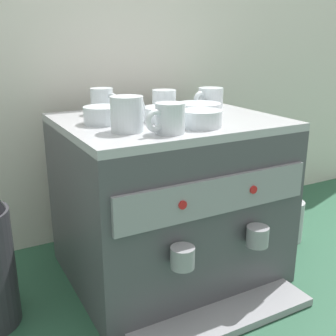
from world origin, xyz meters
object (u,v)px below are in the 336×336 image
(espresso_machine, at_px, (169,198))
(ceramic_cup_2, at_px, (169,118))
(milk_pitcher, at_px, (289,220))
(ceramic_bowl_0, at_px, (163,114))
(ceramic_bowl_1, at_px, (201,119))
(ceramic_cup_4, at_px, (128,114))
(ceramic_bowl_2, at_px, (103,115))
(ceramic_bowl_3, at_px, (198,109))
(ceramic_cup_0, at_px, (210,98))
(ceramic_cup_1, at_px, (103,101))
(ceramic_cup_3, at_px, (164,100))

(espresso_machine, bearing_deg, ceramic_cup_2, -118.77)
(milk_pitcher, bearing_deg, ceramic_bowl_0, 179.30)
(ceramic_bowl_0, relative_size, ceramic_bowl_1, 1.05)
(ceramic_cup_4, height_order, ceramic_bowl_2, ceramic_cup_4)
(milk_pitcher, bearing_deg, espresso_machine, 176.63)
(ceramic_cup_4, distance_m, ceramic_bowl_0, 0.15)
(espresso_machine, bearing_deg, ceramic_bowl_3, 10.73)
(ceramic_bowl_1, height_order, milk_pitcher, ceramic_bowl_1)
(ceramic_bowl_2, bearing_deg, ceramic_bowl_0, -13.81)
(ceramic_cup_2, bearing_deg, ceramic_cup_0, 41.90)
(ceramic_bowl_1, relative_size, ceramic_bowl_2, 1.07)
(ceramic_bowl_0, height_order, ceramic_bowl_3, ceramic_bowl_0)
(ceramic_cup_2, relative_size, ceramic_cup_4, 0.97)
(ceramic_cup_1, xyz_separation_m, milk_pitcher, (0.59, -0.17, -0.43))
(espresso_machine, xyz_separation_m, milk_pitcher, (0.46, -0.03, -0.16))
(ceramic_bowl_0, bearing_deg, ceramic_cup_2, -113.51)
(ceramic_cup_0, bearing_deg, ceramic_bowl_2, -168.62)
(ceramic_bowl_2, distance_m, milk_pitcher, 0.76)
(ceramic_cup_2, distance_m, ceramic_bowl_0, 0.16)
(ceramic_cup_0, bearing_deg, milk_pitcher, -24.63)
(espresso_machine, relative_size, ceramic_cup_4, 5.41)
(ceramic_cup_2, height_order, milk_pitcher, ceramic_cup_2)
(ceramic_cup_3, bearing_deg, ceramic_cup_4, -134.08)
(ceramic_bowl_1, distance_m, ceramic_bowl_2, 0.25)
(ceramic_cup_2, height_order, ceramic_bowl_3, ceramic_cup_2)
(ceramic_cup_3, xyz_separation_m, ceramic_bowl_2, (-0.23, -0.10, -0.01))
(ceramic_cup_1, relative_size, ceramic_cup_4, 0.92)
(ceramic_cup_2, height_order, ceramic_cup_3, ceramic_cup_2)
(espresso_machine, bearing_deg, ceramic_cup_4, -149.17)
(ceramic_cup_0, bearing_deg, ceramic_bowl_1, -128.28)
(ceramic_cup_2, xyz_separation_m, ceramic_bowl_2, (-0.09, 0.18, -0.01))
(ceramic_cup_0, xyz_separation_m, ceramic_cup_3, (-0.15, 0.03, -0.00))
(ceramic_cup_1, relative_size, ceramic_bowl_3, 0.77)
(ceramic_bowl_1, xyz_separation_m, milk_pitcher, (0.44, 0.11, -0.41))
(ceramic_cup_2, xyz_separation_m, ceramic_cup_4, (-0.07, 0.07, 0.01))
(ceramic_bowl_1, height_order, ceramic_bowl_2, ceramic_bowl_2)
(ceramic_cup_3, distance_m, ceramic_bowl_2, 0.25)
(ceramic_cup_4, distance_m, ceramic_bowl_1, 0.18)
(ceramic_bowl_0, bearing_deg, espresso_machine, 37.09)
(ceramic_cup_2, relative_size, ceramic_cup_3, 1.00)
(espresso_machine, bearing_deg, ceramic_bowl_0, -142.91)
(ceramic_bowl_3, bearing_deg, ceramic_cup_0, 39.57)
(ceramic_bowl_0, distance_m, ceramic_bowl_3, 0.14)
(ceramic_cup_0, bearing_deg, ceramic_cup_4, -152.08)
(ceramic_cup_2, relative_size, ceramic_bowl_2, 1.08)
(espresso_machine, distance_m, ceramic_cup_0, 0.34)
(ceramic_cup_3, relative_size, ceramic_cup_4, 0.97)
(ceramic_cup_0, relative_size, ceramic_cup_2, 1.05)
(ceramic_bowl_1, bearing_deg, espresso_machine, 95.97)
(milk_pitcher, bearing_deg, ceramic_bowl_2, 176.07)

